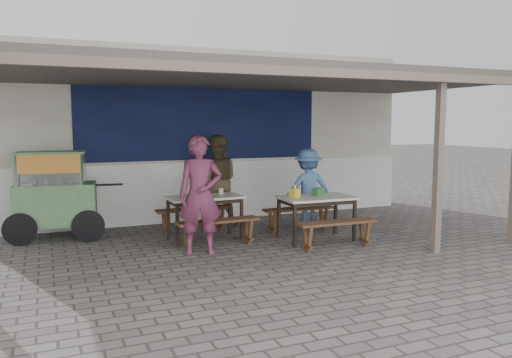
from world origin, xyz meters
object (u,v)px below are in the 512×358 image
at_px(table_left, 205,201).
at_px(patron_wall_side, 217,181).
at_px(bench_right_street, 337,228).
at_px(bench_right_wall, 299,214).
at_px(vendor_cart, 55,192).
at_px(donation_box, 318,192).
at_px(condiment_jar, 221,191).
at_px(bench_left_wall, 193,214).
at_px(condiment_bowl, 199,195).
at_px(patron_street_side, 200,195).
at_px(tissue_box, 295,193).
at_px(table_right, 317,201).
at_px(bench_left_street, 218,227).
at_px(patron_right_table, 308,189).

relative_size(table_left, patron_wall_side, 0.73).
xyz_separation_m(bench_right_street, bench_right_wall, (0.03, 1.36, 0.00)).
relative_size(vendor_cart, donation_box, 10.12).
distance_m(bench_right_wall, vendor_cart, 4.29).
distance_m(bench_right_street, condiment_jar, 2.19).
relative_size(bench_left_wall, vendor_cart, 0.71).
height_order(bench_left_wall, condiment_bowl, condiment_bowl).
bearing_deg(vendor_cart, patron_street_side, -34.98).
bearing_deg(tissue_box, donation_box, -0.64).
bearing_deg(condiment_bowl, patron_street_side, -105.59).
relative_size(table_right, tissue_box, 8.97).
relative_size(bench_left_street, bench_right_street, 1.02).
bearing_deg(patron_wall_side, table_left, 77.35).
distance_m(bench_left_street, bench_left_wall, 1.24).
bearing_deg(bench_right_street, patron_street_side, 165.45).
relative_size(bench_right_street, vendor_cart, 0.69).
bearing_deg(patron_street_side, bench_left_wall, 92.17).
bearing_deg(patron_street_side, patron_wall_side, 78.38).
bearing_deg(table_right, bench_left_wall, 143.12).
relative_size(vendor_cart, condiment_jar, 19.93).
height_order(table_right, condiment_jar, condiment_jar).
bearing_deg(patron_wall_side, bench_right_street, 131.97).
relative_size(bench_left_street, patron_right_table, 0.91).
xyz_separation_m(table_left, patron_right_table, (2.09, 0.15, 0.09)).
height_order(patron_wall_side, patron_right_table, patron_wall_side).
distance_m(bench_left_street, donation_box, 1.87).
bearing_deg(patron_right_table, table_right, 77.56).
bearing_deg(patron_right_table, bench_right_wall, 45.84).
relative_size(bench_left_wall, donation_box, 7.14).
distance_m(bench_right_wall, patron_wall_side, 1.72).
bearing_deg(bench_left_street, bench_right_wall, 13.64).
bearing_deg(tissue_box, patron_right_table, 49.32).
height_order(bench_right_street, donation_box, donation_box).
relative_size(bench_left_street, patron_street_side, 0.76).
bearing_deg(condiment_jar, patron_wall_side, 76.85).
xyz_separation_m(bench_right_street, patron_street_side, (-2.06, 0.59, 0.57)).
bearing_deg(patron_wall_side, donation_box, 144.26).
bearing_deg(donation_box, patron_right_table, 73.10).
xyz_separation_m(bench_left_wall, donation_box, (1.87, -1.29, 0.48)).
relative_size(vendor_cart, patron_wall_side, 1.10).
relative_size(bench_left_wall, bench_right_street, 1.02).
distance_m(bench_left_wall, bench_right_wall, 1.93).
bearing_deg(patron_street_side, table_left, 82.58).
distance_m(patron_street_side, patron_right_table, 2.64).
relative_size(bench_right_wall, tissue_box, 9.59).
xyz_separation_m(bench_left_wall, table_right, (1.77, -1.40, 0.34)).
distance_m(table_right, condiment_jar, 1.69).
bearing_deg(table_right, condiment_bowl, 158.18).
height_order(patron_street_side, patron_wall_side, patron_street_side).
distance_m(donation_box, condiment_bowl, 2.05).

